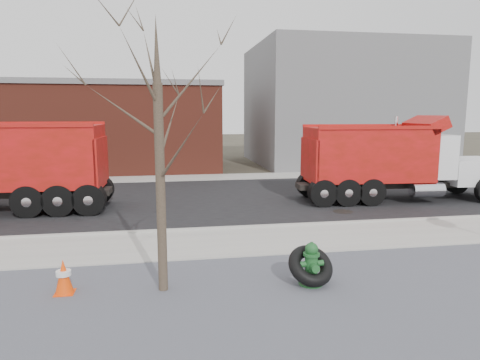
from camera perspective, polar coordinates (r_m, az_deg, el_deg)
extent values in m
plane|color=#383328|center=(11.64, 6.05, -8.39)|extent=(120.00, 120.00, 0.00)
cube|color=slate|center=(8.54, 12.62, -15.07)|extent=(60.00, 5.00, 0.03)
cube|color=#9E9B93|center=(11.87, 5.73, -7.91)|extent=(60.00, 2.50, 0.06)
cube|color=#9E9B93|center=(13.07, 4.21, -6.19)|extent=(60.00, 0.15, 0.11)
cube|color=black|center=(17.61, 0.51, -2.37)|extent=(60.00, 9.40, 0.02)
cube|color=#9E9B93|center=(23.15, -1.98, 0.40)|extent=(60.00, 2.00, 0.06)
cube|color=slate|center=(31.13, 13.32, 9.68)|extent=(12.00, 10.00, 8.00)
cube|color=maroon|center=(28.57, -23.88, 6.24)|extent=(20.00, 8.00, 5.00)
cube|color=slate|center=(28.60, -24.22, 11.55)|extent=(20.20, 8.20, 0.30)
cylinder|color=#382D23|center=(8.22, -10.54, -1.42)|extent=(0.18, 0.18, 4.00)
cone|color=#382D23|center=(8.18, -11.08, 16.81)|extent=(0.14, 0.14, 1.20)
cylinder|color=#266429|center=(9.01, 9.40, -13.52)|extent=(0.48, 0.48, 0.07)
cylinder|color=#266429|center=(8.89, 9.45, -11.56)|extent=(0.25, 0.25, 0.66)
cylinder|color=#266429|center=(8.79, 9.50, -9.75)|extent=(0.33, 0.33, 0.05)
sphere|color=#266429|center=(8.76, 9.52, -9.06)|extent=(0.26, 0.26, 0.26)
cylinder|color=#266429|center=(8.73, 9.54, -8.38)|extent=(0.05, 0.05, 0.07)
cylinder|color=#266429|center=(8.79, 8.32, -11.09)|extent=(0.14, 0.13, 0.12)
cylinder|color=#266429|center=(8.93, 10.60, -10.83)|extent=(0.14, 0.13, 0.12)
cylinder|color=#266429|center=(8.71, 9.94, -11.49)|extent=(0.17, 0.14, 0.16)
torus|color=black|center=(8.90, 9.39, -11.21)|extent=(1.08, 1.03, 0.80)
cube|color=#FF4408|center=(9.16, -22.32, -13.82)|extent=(0.36, 0.36, 0.04)
cone|color=#FF4408|center=(9.03, -22.45, -11.79)|extent=(0.35, 0.35, 0.67)
cylinder|color=white|center=(9.01, -22.48, -11.39)|extent=(0.28, 0.28, 0.10)
cube|color=black|center=(18.16, 19.98, -0.57)|extent=(8.00, 1.29, 0.20)
cube|color=silver|center=(19.66, 28.17, 1.08)|extent=(2.15, 1.93, 1.02)
cube|color=silver|center=(18.58, 23.47, 3.04)|extent=(1.61, 2.23, 1.68)
cube|color=black|center=(18.93, 25.54, 4.41)|extent=(0.16, 1.86, 0.74)
cube|color=red|center=(17.51, 16.63, 3.39)|extent=(4.78, 2.51, 2.05)
cylinder|color=silver|center=(18.93, 19.98, 4.60)|extent=(0.14, 0.14, 2.23)
cylinder|color=black|center=(20.67, 26.95, -0.19)|extent=(1.04, 0.34, 1.02)
cylinder|color=black|center=(18.12, 12.09, -0.57)|extent=(1.04, 0.34, 1.02)
cylinder|color=black|center=(16.46, 14.03, -1.58)|extent=(1.04, 0.34, 1.02)
cube|color=red|center=(16.66, -26.34, 2.88)|extent=(4.92, 2.43, 2.14)
cylinder|color=black|center=(15.64, -22.93, -2.48)|extent=(1.08, 0.31, 1.07)
cylinder|color=black|center=(17.43, -21.43, -1.28)|extent=(1.08, 0.31, 1.07)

